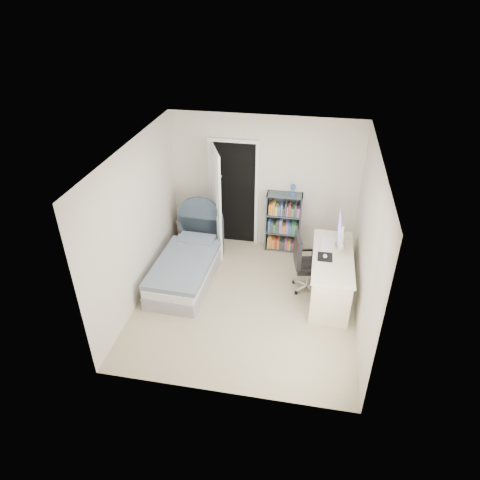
% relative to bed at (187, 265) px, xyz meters
% --- Properties ---
extents(room_shell, '(3.50, 3.70, 2.60)m').
position_rel_bed_xyz_m(room_shell, '(1.10, -0.44, 0.99)').
color(room_shell, tan).
rests_on(room_shell, ground).
extents(door, '(0.92, 0.77, 2.06)m').
position_rel_bed_xyz_m(door, '(0.39, 1.09, 0.78)').
color(door, black).
rests_on(door, ground).
extents(bed, '(0.94, 1.88, 1.14)m').
position_rel_bed_xyz_m(bed, '(0.00, 0.00, 0.00)').
color(bed, gray).
rests_on(bed, ground).
extents(nightstand, '(0.43, 0.43, 0.62)m').
position_rel_bed_xyz_m(nightstand, '(-0.28, 1.15, 0.15)').
color(nightstand, tan).
rests_on(nightstand, ground).
extents(floor_lamp, '(0.22, 0.22, 1.53)m').
position_rel_bed_xyz_m(floor_lamp, '(0.32, 1.04, 0.37)').
color(floor_lamp, silver).
rests_on(floor_lamp, ground).
extents(bookcase, '(0.64, 0.27, 1.36)m').
position_rel_bed_xyz_m(bookcase, '(1.51, 1.22, 0.27)').
color(bookcase, '#3D4B53').
rests_on(bookcase, ground).
extents(desk, '(0.63, 1.57, 1.29)m').
position_rel_bed_xyz_m(desk, '(2.39, -0.02, 0.16)').
color(desk, '#F4EBCC').
rests_on(desk, ground).
extents(office_chair, '(0.55, 0.56, 1.01)m').
position_rel_bed_xyz_m(office_chair, '(1.96, 0.05, 0.29)').
color(office_chair, silver).
rests_on(office_chair, ground).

